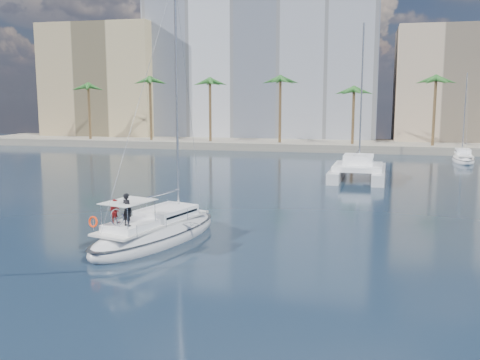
# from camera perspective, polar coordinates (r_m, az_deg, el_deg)

# --- Properties ---
(ground) EXTENTS (160.00, 160.00, 0.00)m
(ground) POSITION_cam_1_polar(r_m,az_deg,el_deg) (30.15, -1.53, -7.39)
(ground) COLOR black
(ground) RESTS_ON ground
(quay) EXTENTS (120.00, 14.00, 1.20)m
(quay) POSITION_cam_1_polar(r_m,az_deg,el_deg) (89.63, 8.52, 3.73)
(quay) COLOR gray
(quay) RESTS_ON ground
(building_modern) EXTENTS (42.00, 16.00, 28.00)m
(building_modern) POSITION_cam_1_polar(r_m,az_deg,el_deg) (102.98, 2.47, 11.93)
(building_modern) COLOR silver
(building_modern) RESTS_ON ground
(building_tan_left) EXTENTS (22.00, 14.00, 22.00)m
(building_tan_left) POSITION_cam_1_polar(r_m,az_deg,el_deg) (108.88, -13.91, 9.93)
(building_tan_left) COLOR tan
(building_tan_left) RESTS_ON ground
(building_beige) EXTENTS (20.00, 14.00, 20.00)m
(building_beige) POSITION_cam_1_polar(r_m,az_deg,el_deg) (99.06, 22.06, 9.11)
(building_beige) COLOR beige
(building_beige) RESTS_ON ground
(palm_left) EXTENTS (3.60, 3.60, 12.30)m
(palm_left) POSITION_cam_1_polar(r_m,az_deg,el_deg) (94.56, -12.87, 9.74)
(palm_left) COLOR brown
(palm_left) RESTS_ON ground
(palm_centre) EXTENTS (3.60, 3.60, 12.30)m
(palm_centre) POSITION_cam_1_polar(r_m,az_deg,el_deg) (85.32, 8.44, 9.99)
(palm_centre) COLOR brown
(palm_centre) RESTS_ON ground
(main_sloop) EXTENTS (6.30, 11.42, 16.17)m
(main_sloop) POSITION_cam_1_polar(r_m,az_deg,el_deg) (32.03, -8.93, -5.57)
(main_sloop) COLOR silver
(main_sloop) RESTS_ON ground
(catamaran) EXTENTS (5.87, 11.10, 16.02)m
(catamaran) POSITION_cam_1_polar(r_m,az_deg,el_deg) (57.00, 12.49, 1.26)
(catamaran) COLOR silver
(catamaran) RESTS_ON ground
(seagull) EXTENTS (1.11, 0.47, 0.20)m
(seagull) POSITION_cam_1_polar(r_m,az_deg,el_deg) (31.63, -5.14, -4.68)
(seagull) COLOR silver
(seagull) RESTS_ON ground
(moored_yacht_a) EXTENTS (3.37, 9.52, 11.90)m
(moored_yacht_a) POSITION_cam_1_polar(r_m,az_deg,el_deg) (76.48, 22.69, 1.82)
(moored_yacht_a) COLOR silver
(moored_yacht_a) RESTS_ON ground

